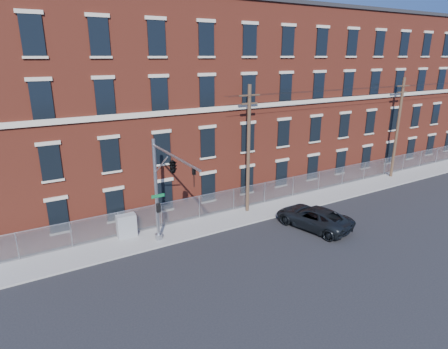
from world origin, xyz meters
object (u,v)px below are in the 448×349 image
pickup_truck (313,217)px  utility_cabinet (127,226)px  traffic_signal_mast (169,175)px  utility_pole_near (248,148)px

pickup_truck → utility_cabinet: utility_cabinet is taller
traffic_signal_mast → utility_pole_near: utility_pole_near is taller
traffic_signal_mast → utility_pole_near: size_ratio=0.70×
traffic_signal_mast → utility_pole_near: bearing=23.1°
traffic_signal_mast → pickup_truck: (10.59, -1.41, -4.60)m
utility_pole_near → pickup_truck: (2.59, -4.83, -4.55)m
pickup_truck → utility_cabinet: (-12.33, 5.23, 0.14)m
utility_pole_near → traffic_signal_mast: bearing=-156.9°
traffic_signal_mast → utility_cabinet: bearing=114.5°
traffic_signal_mast → pickup_truck: 11.63m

